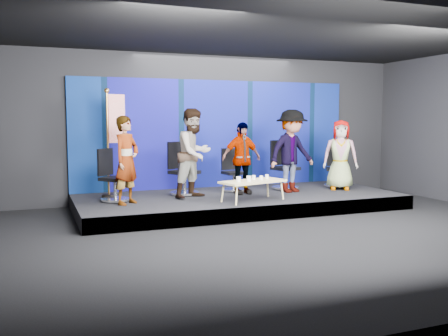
{
  "coord_description": "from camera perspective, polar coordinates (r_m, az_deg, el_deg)",
  "views": [
    {
      "loc": [
        -4.24,
        -7.54,
        1.97
      ],
      "look_at": [
        -0.39,
        2.4,
        0.91
      ],
      "focal_mm": 40.0,
      "sensor_mm": 36.0,
      "label": 1
    }
  ],
  "objects": [
    {
      "name": "panelist_d",
      "position": [
        11.43,
        7.73,
        1.93
      ],
      "size": [
        1.34,
        0.95,
        1.88
      ],
      "primitive_type": "imported",
      "rotation": [
        0.0,
        0.0,
        0.22
      ],
      "color": "black",
      "rests_on": "riser"
    },
    {
      "name": "mug_e",
      "position": [
        10.49,
        4.92,
        -0.97
      ],
      "size": [
        0.07,
        0.07,
        0.09
      ],
      "primitive_type": "cylinder",
      "color": "silver",
      "rests_on": "coffee_table"
    },
    {
      "name": "coffee_table",
      "position": [
        10.16,
        3.33,
        -1.62
      ],
      "size": [
        1.47,
        0.91,
        0.42
      ],
      "rotation": [
        0.0,
        0.0,
        0.26
      ],
      "color": "tan",
      "rests_on": "riser"
    },
    {
      "name": "chair_e",
      "position": [
        12.6,
        12.65,
        -0.58
      ],
      "size": [
        0.78,
        0.78,
        1.01
      ],
      "rotation": [
        0.0,
        0.0,
        -0.52
      ],
      "color": "silver",
      "rests_on": "riser"
    },
    {
      "name": "panelist_b",
      "position": [
        10.53,
        -3.42,
        1.68
      ],
      "size": [
        1.15,
        1.07,
        1.89
      ],
      "primitive_type": "imported",
      "rotation": [
        0.0,
        0.0,
        0.51
      ],
      "color": "black",
      "rests_on": "riser"
    },
    {
      "name": "flag_stand",
      "position": [
        10.65,
        -12.54,
        3.08
      ],
      "size": [
        0.53,
        0.31,
        2.3
      ],
      "rotation": [
        0.0,
        0.0,
        0.26
      ],
      "color": "black",
      "rests_on": "riser"
    },
    {
      "name": "panelist_c",
      "position": [
        11.05,
        2.0,
        1.12
      ],
      "size": [
        0.97,
        0.47,
        1.6
      ],
      "primitive_type": "imported",
      "rotation": [
        0.0,
        0.0,
        0.09
      ],
      "color": "black",
      "rests_on": "riser"
    },
    {
      "name": "room_walls",
      "position": [
        8.67,
        8.28,
        8.64
      ],
      "size": [
        10.02,
        8.02,
        3.51
      ],
      "color": "black",
      "rests_on": "ground"
    },
    {
      "name": "panelist_a",
      "position": [
        9.89,
        -11.07,
        0.88
      ],
      "size": [
        0.75,
        0.73,
        1.73
      ],
      "primitive_type": "imported",
      "rotation": [
        0.0,
        0.0,
        0.73
      ],
      "color": "black",
      "rests_on": "riser"
    },
    {
      "name": "chair_a",
      "position": [
        10.36,
        -12.59,
        -1.8
      ],
      "size": [
        0.85,
        0.85,
        1.07
      ],
      "rotation": [
        0.0,
        0.0,
        0.73
      ],
      "color": "silver",
      "rests_on": "riser"
    },
    {
      "name": "mug_a",
      "position": [
        9.92,
        1.66,
        -1.28
      ],
      "size": [
        0.09,
        0.09,
        0.11
      ],
      "primitive_type": "cylinder",
      "color": "silver",
      "rests_on": "coffee_table"
    },
    {
      "name": "mug_d",
      "position": [
        10.27,
        4.28,
        -1.12
      ],
      "size": [
        0.07,
        0.07,
        0.09
      ],
      "primitive_type": "cylinder",
      "color": "silver",
      "rests_on": "coffee_table"
    },
    {
      "name": "chair_d",
      "position": [
        11.95,
        6.83,
        -0.58
      ],
      "size": [
        0.78,
        0.78,
        1.16
      ],
      "rotation": [
        0.0,
        0.0,
        0.22
      ],
      "color": "silver",
      "rests_on": "riser"
    },
    {
      "name": "riser",
      "position": [
        11.05,
        1.72,
        -3.83
      ],
      "size": [
        7.0,
        3.0,
        0.3
      ],
      "primitive_type": "cube",
      "color": "black",
      "rests_on": "ground"
    },
    {
      "name": "backdrop",
      "position": [
        12.26,
        -0.9,
        3.92
      ],
      "size": [
        7.0,
        0.08,
        2.6
      ],
      "primitive_type": "cube",
      "color": "navy",
      "rests_on": "riser"
    },
    {
      "name": "chair_c",
      "position": [
        11.56,
        0.99,
        -1.04
      ],
      "size": [
        0.6,
        0.6,
        0.98
      ],
      "rotation": [
        0.0,
        0.0,
        0.09
      ],
      "color": "silver",
      "rests_on": "riser"
    },
    {
      "name": "mug_b",
      "position": [
        10.02,
        2.85,
        -1.21
      ],
      "size": [
        0.09,
        0.09,
        0.11
      ],
      "primitive_type": "cylinder",
      "color": "silver",
      "rests_on": "coffee_table"
    },
    {
      "name": "panelist_e",
      "position": [
        12.06,
        13.16,
        1.46
      ],
      "size": [
        0.95,
        0.85,
        1.64
      ],
      "primitive_type": "imported",
      "rotation": [
        0.0,
        0.0,
        -0.52
      ],
      "color": "black",
      "rests_on": "riser"
    },
    {
      "name": "chair_b",
      "position": [
        11.02,
        -4.77,
        -1.07
      ],
      "size": [
        0.89,
        0.89,
        1.16
      ],
      "rotation": [
        0.0,
        0.0,
        0.51
      ],
      "color": "silver",
      "rests_on": "riser"
    },
    {
      "name": "ground",
      "position": [
        8.88,
        8.06,
        -7.22
      ],
      "size": [
        10.0,
        10.0,
        0.0
      ],
      "primitive_type": "plane",
      "color": "black",
      "rests_on": "ground"
    },
    {
      "name": "mug_c",
      "position": [
        10.27,
        3.41,
        -1.09
      ],
      "size": [
        0.08,
        0.08,
        0.09
      ],
      "primitive_type": "cylinder",
      "color": "silver",
      "rests_on": "coffee_table"
    }
  ]
}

